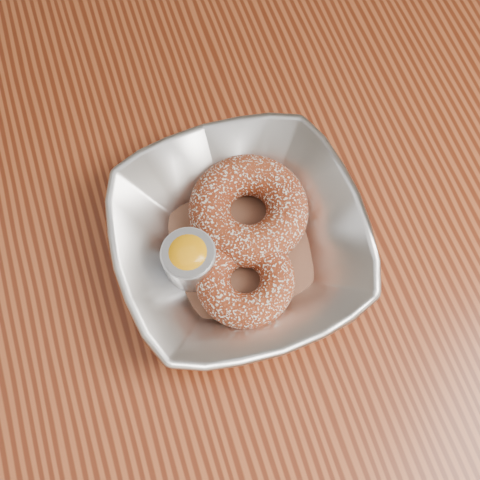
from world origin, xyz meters
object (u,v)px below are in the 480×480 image
object	(u,v)px
donut_back	(248,210)
table	(131,272)
serving_bowl	(240,241)
donut_front	(245,280)
ramekin	(189,259)

from	to	relation	value
donut_back	table	bearing A→B (deg)	170.31
serving_bowl	donut_back	xyz separation A→B (m)	(0.02, 0.03, 0.00)
table	donut_front	size ratio (longest dim) A/B	13.28
serving_bowl	donut_back	distance (m)	0.03
donut_back	donut_front	xyz separation A→B (m)	(-0.02, -0.06, -0.00)
serving_bowl	donut_back	world-z (taller)	serving_bowl
table	donut_front	xyz separation A→B (m)	(0.11, -0.09, 0.12)
donut_front	ramekin	distance (m)	0.05
serving_bowl	donut_front	world-z (taller)	serving_bowl
ramekin	donut_back	bearing A→B (deg)	24.57
table	donut_front	world-z (taller)	donut_front
serving_bowl	donut_front	xyz separation A→B (m)	(-0.01, -0.04, -0.00)
donut_back	ramekin	bearing A→B (deg)	-155.43
donut_back	serving_bowl	bearing A→B (deg)	-123.09
ramekin	donut_front	bearing A→B (deg)	-37.33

